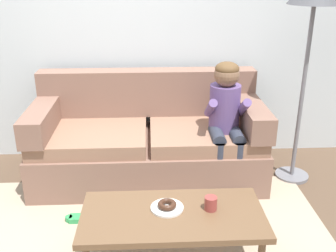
{
  "coord_description": "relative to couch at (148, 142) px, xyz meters",
  "views": [
    {
      "loc": [
        0.14,
        -2.46,
        1.83
      ],
      "look_at": [
        0.28,
        0.45,
        0.65
      ],
      "focal_mm": 42.62,
      "sensor_mm": 36.0,
      "label": 1
    }
  ],
  "objects": [
    {
      "name": "floor_lamp",
      "position": [
        1.32,
        -0.11,
        1.22
      ],
      "size": [
        0.43,
        0.43,
        1.8
      ],
      "color": "slate",
      "rests_on": "ground"
    },
    {
      "name": "donut",
      "position": [
        0.12,
        -1.16,
        0.08
      ],
      "size": [
        0.17,
        0.17,
        0.04
      ],
      "primitive_type": "torus",
      "rotation": [
        0.0,
        0.0,
        2.16
      ],
      "color": "#422619",
      "rests_on": "plate"
    },
    {
      "name": "wall_back",
      "position": [
        -0.13,
        0.55,
        1.06
      ],
      "size": [
        8.0,
        0.1,
        2.8
      ],
      "primitive_type": "cube",
      "color": "silver",
      "rests_on": "ground"
    },
    {
      "name": "couch",
      "position": [
        0.0,
        0.0,
        0.0
      ],
      "size": [
        2.02,
        0.9,
        0.93
      ],
      "color": "#846051",
      "rests_on": "ground"
    },
    {
      "name": "ground",
      "position": [
        -0.13,
        -0.85,
        -0.34
      ],
      "size": [
        10.0,
        10.0,
        0.0
      ],
      "primitive_type": "plane",
      "color": "brown"
    },
    {
      "name": "coffee_table",
      "position": [
        0.15,
        -1.21,
        0.01
      ],
      "size": [
        1.15,
        0.56,
        0.39
      ],
      "color": "brown",
      "rests_on": "ground"
    },
    {
      "name": "area_rug",
      "position": [
        -0.13,
        -1.1,
        -0.33
      ],
      "size": [
        2.88,
        1.97,
        0.01
      ],
      "primitive_type": "cube",
      "color": "tan",
      "rests_on": "ground"
    },
    {
      "name": "toy_controller",
      "position": [
        -0.53,
        -0.72,
        -0.32
      ],
      "size": [
        0.23,
        0.09,
        0.05
      ],
      "rotation": [
        0.0,
        0.0,
        0.27
      ],
      "color": "#339E56",
      "rests_on": "ground"
    },
    {
      "name": "person_child",
      "position": [
        0.66,
        -0.21,
        0.33
      ],
      "size": [
        0.34,
        0.58,
        1.1
      ],
      "color": "#664C84",
      "rests_on": "ground"
    },
    {
      "name": "mug",
      "position": [
        0.39,
        -1.18,
        0.1
      ],
      "size": [
        0.08,
        0.08,
        0.09
      ],
      "primitive_type": "cylinder",
      "color": "#993D38",
      "rests_on": "coffee_table"
    },
    {
      "name": "plate",
      "position": [
        0.12,
        -1.16,
        0.06
      ],
      "size": [
        0.21,
        0.21,
        0.01
      ],
      "primitive_type": "cylinder",
      "color": "white",
      "rests_on": "coffee_table"
    }
  ]
}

